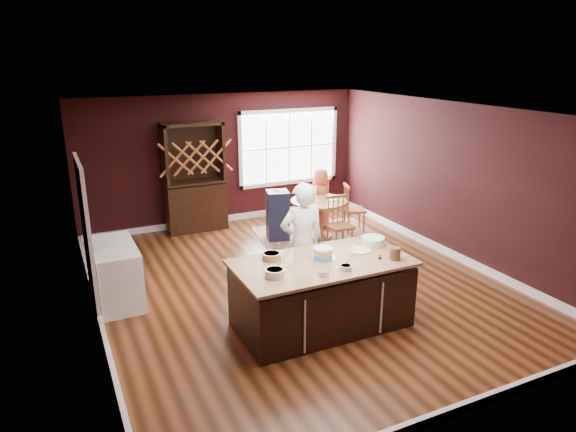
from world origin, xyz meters
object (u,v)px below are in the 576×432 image
(high_chair, at_px, (278,214))
(toddler, at_px, (276,197))
(chair_north, at_px, (317,200))
(washer, at_px, (120,282))
(dining_table, at_px, (319,211))
(baker, at_px, (302,243))
(layer_cake, at_px, (323,253))
(chair_east, at_px, (355,208))
(hutch, at_px, (194,177))
(dryer, at_px, (113,266))
(seated_woman, at_px, (320,198))
(chair_south, at_px, (340,224))
(kitchen_island, at_px, (322,295))

(high_chair, xyz_separation_m, toddler, (0.03, 0.11, 0.31))
(chair_north, bearing_deg, washer, 7.59)
(washer, bearing_deg, dining_table, 20.24)
(baker, bearing_deg, layer_cake, 95.01)
(chair_east, relative_size, toddler, 3.82)
(hutch, bearing_deg, baker, -82.12)
(baker, distance_m, chair_north, 3.63)
(toddler, xyz_separation_m, washer, (-3.22, -1.81, -0.38))
(dining_table, relative_size, high_chair, 1.10)
(toddler, bearing_deg, hutch, 139.06)
(chair_east, bearing_deg, layer_cake, 157.10)
(layer_cake, bearing_deg, dryer, 138.37)
(high_chair, distance_m, hutch, 1.87)
(baker, bearing_deg, chair_east, -127.44)
(chair_east, relative_size, seated_woman, 0.80)
(chair_south, bearing_deg, chair_east, 45.68)
(chair_north, bearing_deg, baker, 38.34)
(kitchen_island, xyz_separation_m, chair_east, (2.45, 3.05, 0.06))
(dining_table, xyz_separation_m, layer_cake, (-1.57, -2.96, 0.46))
(chair_north, relative_size, seated_woman, 0.80)
(kitchen_island, xyz_separation_m, seated_woman, (1.95, 3.57, 0.18))
(layer_cake, distance_m, chair_north, 4.25)
(baker, xyz_separation_m, layer_cake, (-0.04, -0.68, 0.10))
(layer_cake, distance_m, seated_woman, 3.98)
(toddler, height_order, dryer, toddler)
(chair_north, height_order, seated_woman, seated_woman)
(dryer, bearing_deg, seated_woman, 17.49)
(kitchen_island, distance_m, toddler, 3.53)
(baker, bearing_deg, chair_south, -127.51)
(chair_east, relative_size, dryer, 1.16)
(layer_cake, xyz_separation_m, chair_east, (2.39, 2.96, -0.49))
(dining_table, distance_m, hutch, 2.59)
(layer_cake, relative_size, chair_east, 0.35)
(dining_table, relative_size, toddler, 4.25)
(seated_woman, bearing_deg, dining_table, 19.68)
(layer_cake, relative_size, chair_north, 0.35)
(dining_table, bearing_deg, chair_east, -0.00)
(kitchen_island, distance_m, washer, 2.83)
(kitchen_island, xyz_separation_m, chair_north, (2.01, 3.83, 0.06))
(chair_east, height_order, chair_north, chair_north)
(chair_south, bearing_deg, chair_north, 77.91)
(chair_east, bearing_deg, dryer, 115.78)
(hutch, bearing_deg, chair_east, -27.20)
(kitchen_island, xyz_separation_m, high_chair, (0.85, 3.28, 0.06))
(toddler, bearing_deg, layer_cake, -103.87)
(dryer, bearing_deg, chair_east, 9.76)
(kitchen_island, relative_size, toddler, 8.83)
(washer, bearing_deg, chair_east, 16.98)
(dining_table, distance_m, chair_north, 0.87)
(toddler, distance_m, washer, 3.72)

